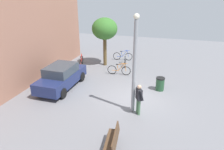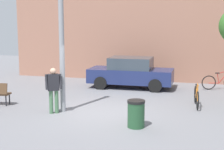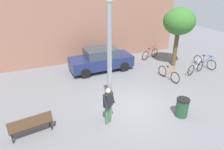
% 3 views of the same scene
% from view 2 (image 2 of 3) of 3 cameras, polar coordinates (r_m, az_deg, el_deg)
% --- Properties ---
extents(ground_plane, '(36.00, 36.00, 0.00)m').
position_cam_2_polar(ground_plane, '(12.34, -2.06, -6.43)').
color(ground_plane, slate).
extents(building_facade, '(14.88, 2.00, 8.03)m').
position_cam_2_polar(building_facade, '(19.72, 4.84, 11.11)').
color(building_facade, '#9E6B56').
rests_on(building_facade, ground_plane).
extents(lamppost, '(0.28, 0.28, 5.08)m').
position_cam_2_polar(lamppost, '(12.20, -8.63, 6.14)').
color(lamppost, gray).
rests_on(lamppost, ground_plane).
extents(person_by_lamppost, '(0.62, 0.51, 1.67)m').
position_cam_2_polar(person_by_lamppost, '(12.19, -10.00, -2.10)').
color(person_by_lamppost, '#47704C').
rests_on(person_by_lamppost, ground_plane).
extents(bicycle_red, '(1.75, 0.55, 0.97)m').
position_cam_2_polar(bicycle_red, '(17.19, 18.04, -1.15)').
color(bicycle_red, black).
rests_on(bicycle_red, ground_plane).
extents(bicycle_orange, '(0.22, 1.81, 0.97)m').
position_cam_2_polar(bicycle_orange, '(13.55, 14.28, -3.64)').
color(bicycle_orange, black).
rests_on(bicycle_orange, ground_plane).
extents(parked_car_navy, '(4.20, 1.82, 1.55)m').
position_cam_2_polar(parked_car_navy, '(16.82, 3.24, 0.42)').
color(parked_car_navy, navy).
rests_on(parked_car_navy, ground_plane).
extents(trash_bin, '(0.56, 0.56, 0.87)m').
position_cam_2_polar(trash_bin, '(10.56, 4.14, -6.64)').
color(trash_bin, '#234C2D').
rests_on(trash_bin, ground_plane).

